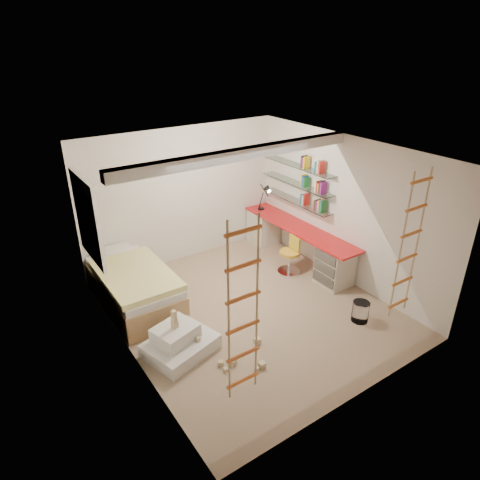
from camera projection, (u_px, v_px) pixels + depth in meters
floor at (250, 310)px, 7.00m from camera, size 4.50×4.50×0.00m
ceiling_beam at (240, 154)px, 6.13m from camera, size 4.00×0.18×0.16m
window_frame at (88, 219)px, 6.45m from camera, size 0.06×1.15×1.35m
window_blind at (90, 219)px, 6.47m from camera, size 0.02×1.00×1.20m
rope_ladder_left at (243, 313)px, 4.36m from camera, size 0.41×0.04×2.13m
rope_ladder_right at (409, 246)px, 5.72m from camera, size 0.41×0.04×2.13m
waste_bin at (360, 312)px, 6.67m from camera, size 0.27×0.27×0.33m
desk at (297, 243)px, 8.34m from camera, size 0.56×2.80×0.75m
shelves at (297, 184)px, 8.14m from camera, size 0.25×1.80×0.71m
bed at (134, 286)px, 7.03m from camera, size 1.02×2.00×0.69m
task_lamp at (266, 194)px, 8.71m from camera, size 0.14×0.36×0.57m
swivel_chair at (290, 260)px, 7.98m from camera, size 0.46×0.46×0.73m
play_platform at (179, 342)px, 6.01m from camera, size 1.10×0.95×0.41m
toy_blocks at (211, 344)px, 5.87m from camera, size 1.31×1.09×0.68m
books at (297, 180)px, 8.10m from camera, size 0.14×0.70×0.92m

